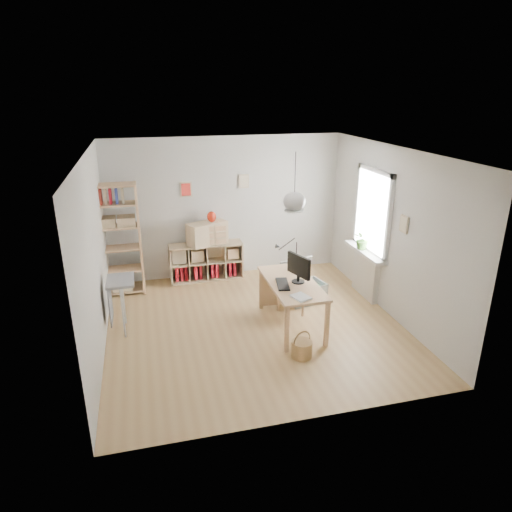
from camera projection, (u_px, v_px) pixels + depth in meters
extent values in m
plane|color=tan|center=(255.00, 325.00, 7.19)|extent=(4.50, 4.50, 0.00)
plane|color=silver|center=(226.00, 208.00, 8.77)|extent=(4.50, 0.00, 4.50)
plane|color=silver|center=(308.00, 313.00, 4.68)|extent=(4.50, 0.00, 4.50)
plane|color=silver|center=(94.00, 258.00, 6.20)|extent=(0.00, 4.50, 4.50)
plane|color=silver|center=(392.00, 233.00, 7.24)|extent=(0.00, 4.50, 4.50)
plane|color=silver|center=(254.00, 151.00, 6.25)|extent=(4.50, 4.50, 0.00)
cylinder|color=black|center=(295.00, 176.00, 6.36)|extent=(0.01, 0.01, 0.68)
ellipsoid|color=silver|center=(294.00, 201.00, 6.49)|extent=(0.32, 0.32, 0.27)
cube|color=white|center=(374.00, 212.00, 7.72)|extent=(0.03, 1.00, 1.30)
cube|color=silver|center=(389.00, 220.00, 7.22)|extent=(0.06, 0.08, 1.46)
cube|color=silver|center=(358.00, 204.00, 8.20)|extent=(0.06, 0.08, 1.46)
cube|color=silver|center=(376.00, 171.00, 7.47)|extent=(0.06, 1.16, 0.08)
cube|color=silver|center=(369.00, 250.00, 7.95)|extent=(0.06, 1.16, 0.08)
cube|color=silver|center=(366.00, 274.00, 8.11)|extent=(0.10, 0.80, 0.80)
cube|color=silver|center=(365.00, 252.00, 7.94)|extent=(0.22, 1.20, 0.06)
cube|color=tan|center=(292.00, 283.00, 6.93)|extent=(0.70, 1.50, 0.04)
cube|color=tan|center=(287.00, 330.00, 6.36)|extent=(0.06, 0.06, 0.71)
cube|color=tan|center=(261.00, 289.00, 7.63)|extent=(0.06, 0.06, 0.71)
cube|color=tan|center=(327.00, 324.00, 6.49)|extent=(0.06, 0.06, 0.71)
cube|color=tan|center=(295.00, 285.00, 7.77)|extent=(0.06, 0.06, 0.71)
cube|color=#D0B389|center=(207.00, 278.00, 8.94)|extent=(1.40, 0.38, 0.03)
cube|color=#D0B389|center=(206.00, 245.00, 8.70)|extent=(1.40, 0.38, 0.03)
cube|color=#D0B389|center=(171.00, 265.00, 8.66)|extent=(0.03, 0.38, 0.72)
cube|color=#D0B389|center=(241.00, 258.00, 8.98)|extent=(0.03, 0.38, 0.72)
cube|color=#D0B389|center=(205.00, 258.00, 8.98)|extent=(1.40, 0.02, 0.72)
cube|color=maroon|center=(177.00, 272.00, 8.76)|extent=(0.06, 0.26, 0.30)
cube|color=maroon|center=(181.00, 272.00, 8.78)|extent=(0.05, 0.26, 0.30)
cube|color=maroon|center=(185.00, 271.00, 8.80)|extent=(0.05, 0.26, 0.30)
cube|color=maroon|center=(195.00, 270.00, 8.85)|extent=(0.05, 0.26, 0.30)
cube|color=maroon|center=(200.00, 270.00, 8.87)|extent=(0.05, 0.26, 0.30)
cube|color=maroon|center=(212.00, 269.00, 8.92)|extent=(0.06, 0.26, 0.30)
cube|color=maroon|center=(216.00, 268.00, 8.94)|extent=(0.06, 0.26, 0.30)
cube|color=maroon|center=(229.00, 267.00, 9.00)|extent=(0.06, 0.26, 0.30)
cube|color=maroon|center=(234.00, 267.00, 9.02)|extent=(0.05, 0.26, 0.30)
cube|color=tan|center=(95.00, 242.00, 7.93)|extent=(0.04, 0.38, 2.00)
cube|color=tan|center=(140.00, 239.00, 8.10)|extent=(0.04, 0.38, 2.00)
cube|color=tan|center=(123.00, 289.00, 8.34)|extent=(0.76, 0.38, 0.03)
cube|color=tan|center=(121.00, 269.00, 8.20)|extent=(0.76, 0.38, 0.03)
cube|color=tan|center=(119.00, 248.00, 8.07)|extent=(0.76, 0.38, 0.03)
cube|color=tan|center=(116.00, 227.00, 7.93)|extent=(0.76, 0.38, 0.03)
cube|color=tan|center=(114.00, 204.00, 7.79)|extent=(0.76, 0.38, 0.03)
cube|color=tan|center=(112.00, 185.00, 7.67)|extent=(0.76, 0.38, 0.03)
cube|color=#293898|center=(96.00, 197.00, 7.67)|extent=(0.04, 0.18, 0.26)
cube|color=maroon|center=(100.00, 197.00, 7.69)|extent=(0.04, 0.18, 0.26)
cube|color=beige|center=(105.00, 196.00, 7.71)|extent=(0.04, 0.18, 0.26)
cube|color=maroon|center=(110.00, 196.00, 7.73)|extent=(0.04, 0.18, 0.26)
cube|color=#293898|center=(116.00, 196.00, 7.75)|extent=(0.04, 0.18, 0.26)
cube|color=beige|center=(123.00, 195.00, 7.77)|extent=(0.04, 0.18, 0.26)
cube|color=gray|center=(120.00, 281.00, 6.77)|extent=(0.40, 0.55, 0.04)
cylinder|color=silver|center=(123.00, 313.00, 6.71)|extent=(0.03, 0.03, 0.82)
cylinder|color=silver|center=(123.00, 300.00, 7.11)|extent=(0.03, 0.03, 0.82)
cube|color=gray|center=(110.00, 302.00, 6.84)|extent=(0.02, 0.50, 0.62)
cube|color=gray|center=(291.00, 293.00, 7.43)|extent=(0.39, 0.39, 0.05)
cube|color=tan|center=(286.00, 309.00, 7.32)|extent=(0.03, 0.03, 0.36)
cube|color=tan|center=(278.00, 301.00, 7.59)|extent=(0.03, 0.03, 0.36)
cube|color=tan|center=(303.00, 306.00, 7.42)|extent=(0.03, 0.03, 0.36)
cube|color=tan|center=(295.00, 299.00, 7.69)|extent=(0.03, 0.03, 0.36)
cube|color=tan|center=(287.00, 278.00, 7.51)|extent=(0.36, 0.07, 0.32)
cylinder|color=#9F7748|center=(302.00, 349.00, 6.32)|extent=(0.29, 0.29, 0.24)
torus|color=#9F7748|center=(302.00, 341.00, 6.27)|extent=(0.28, 0.12, 0.29)
cube|color=beige|center=(305.00, 300.00, 8.01)|extent=(0.73, 0.58, 0.02)
cube|color=beige|center=(290.00, 296.00, 7.82)|extent=(0.12, 0.44, 0.34)
cube|color=beige|center=(320.00, 289.00, 8.09)|extent=(0.12, 0.44, 0.34)
cube|color=beige|center=(312.00, 297.00, 7.78)|extent=(0.64, 0.17, 0.34)
cube|color=beige|center=(299.00, 288.00, 8.14)|extent=(0.64, 0.17, 0.34)
cube|color=beige|center=(294.00, 268.00, 8.18)|extent=(0.68, 0.35, 0.42)
sphere|color=yellow|center=(300.00, 291.00, 7.81)|extent=(0.15, 0.15, 0.15)
sphere|color=#1C88C8|center=(309.00, 286.00, 8.03)|extent=(0.15, 0.15, 0.15)
sphere|color=red|center=(305.00, 289.00, 7.90)|extent=(0.15, 0.15, 0.15)
sphere|color=#2C7A33|center=(317.00, 288.00, 7.93)|extent=(0.15, 0.15, 0.15)
cylinder|color=black|center=(298.00, 282.00, 6.92)|extent=(0.20, 0.20, 0.02)
cylinder|color=black|center=(298.00, 278.00, 6.90)|extent=(0.05, 0.05, 0.09)
cube|color=black|center=(299.00, 266.00, 6.82)|extent=(0.21, 0.48, 0.32)
cube|color=black|center=(283.00, 284.00, 6.82)|extent=(0.25, 0.48, 0.02)
cylinder|color=black|center=(296.00, 265.00, 7.52)|extent=(0.06, 0.06, 0.04)
cylinder|color=black|center=(296.00, 254.00, 7.45)|extent=(0.02, 0.02, 0.40)
cone|color=black|center=(278.00, 247.00, 7.23)|extent=(0.10, 0.07, 0.09)
sphere|color=#4B0A15|center=(293.00, 267.00, 7.32)|extent=(0.13, 0.13, 0.13)
cube|color=silver|center=(301.00, 297.00, 6.40)|extent=(0.28, 0.31, 0.03)
cube|color=#D0B389|center=(207.00, 233.00, 8.63)|extent=(0.82, 0.62, 0.42)
ellipsoid|color=#AD1F0E|center=(212.00, 217.00, 8.54)|extent=(0.17, 0.17, 0.21)
imported|color=#335B22|center=(363.00, 239.00, 7.95)|extent=(0.37, 0.33, 0.36)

